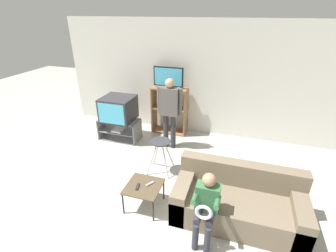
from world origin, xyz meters
The scene contains 12 objects.
wall_back centered at (0.00, 3.85, 1.30)m, with size 6.40×0.06×2.60m.
tv_stand centered at (-1.52, 2.90, 0.24)m, with size 0.93×0.45×0.48m.
television_main centered at (-1.51, 2.92, 0.75)m, with size 0.69×0.66×0.53m.
media_shelf centered at (-0.53, 3.60, 0.57)m, with size 0.83×0.37×1.13m.
television_flat centered at (-0.55, 3.57, 1.35)m, with size 0.69×0.20×0.48m.
folding_stool centered at (-0.19, 1.98, 0.53)m, with size 0.44×0.40×0.65m.
snack_table centered at (-0.14, 1.05, 0.35)m, with size 0.52×0.52×0.39m.
remote_control_black centered at (-0.21, 1.00, 0.40)m, with size 0.04×0.14×0.02m, color #232328.
remote_control_white centered at (-0.06, 1.11, 0.40)m, with size 0.04×0.14×0.02m, color gray.
couch centered at (1.22, 1.25, 0.27)m, with size 1.78×0.83×0.77m.
person_standing_adult centered at (-0.30, 2.89, 0.93)m, with size 0.53×0.20×1.54m.
person_seated_child centered at (0.83, 0.78, 0.57)m, with size 0.33×0.43×0.97m.
Camera 1 is at (1.08, -1.57, 2.76)m, focal length 26.00 mm.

